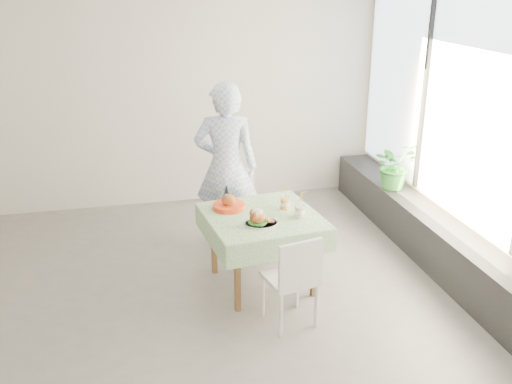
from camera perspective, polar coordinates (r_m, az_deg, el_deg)
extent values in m
plane|color=#605D5B|center=(5.58, -8.48, -10.37)|extent=(6.00, 6.00, 0.00)
cube|color=silver|center=(7.43, -10.79, 9.05)|extent=(6.00, 0.02, 2.80)
cube|color=silver|center=(2.73, -5.30, -11.88)|extent=(6.00, 0.02, 2.80)
cube|color=silver|center=(5.98, 20.78, 5.22)|extent=(0.02, 5.00, 2.80)
cube|color=#D1E0F9|center=(5.91, 20.84, 7.54)|extent=(0.01, 4.80, 2.18)
cube|color=black|center=(6.26, 17.91, -5.01)|extent=(0.40, 4.80, 0.50)
cube|color=brown|center=(5.43, 0.63, -2.63)|extent=(1.00, 1.00, 0.04)
cube|color=white|center=(5.42, 0.63, -2.37)|extent=(1.16, 1.16, 0.01)
cube|color=white|center=(6.29, -1.59, -1.93)|extent=(0.42, 0.42, 0.04)
cube|color=white|center=(6.38, -2.01, 0.53)|extent=(0.41, 0.06, 0.41)
cube|color=white|center=(4.97, 3.39, -8.57)|extent=(0.48, 0.48, 0.04)
cube|color=white|center=(4.73, 4.50, -7.21)|extent=(0.40, 0.12, 0.40)
imported|color=#97B4F1|center=(6.16, -3.01, 2.50)|extent=(0.77, 0.60, 1.87)
cylinder|color=white|center=(5.21, 0.52, -3.17)|extent=(0.31, 0.31, 0.02)
cylinder|color=#185916|center=(5.20, 0.14, -3.05)|extent=(0.17, 0.17, 0.02)
ellipsoid|color=#A15426|center=(5.18, 0.14, -2.56)|extent=(0.14, 0.13, 0.11)
ellipsoid|color=white|center=(5.16, 0.14, -2.05)|extent=(0.10, 0.10, 0.07)
cylinder|color=maroon|center=(5.21, 1.57, -2.91)|extent=(0.05, 0.05, 0.03)
cylinder|color=white|center=(5.54, 2.89, -1.07)|extent=(0.09, 0.09, 0.13)
cylinder|color=orange|center=(5.55, 2.88, -1.22)|extent=(0.08, 0.08, 0.09)
cylinder|color=white|center=(5.52, 2.90, -0.42)|extent=(0.10, 0.10, 0.01)
cylinder|color=yellow|center=(5.50, 2.97, 0.03)|extent=(0.01, 0.03, 0.18)
cylinder|color=white|center=(5.36, 4.37, -1.81)|extent=(0.10, 0.10, 0.14)
cylinder|color=#F3EECB|center=(5.37, 4.36, -1.97)|extent=(0.09, 0.09, 0.10)
cylinder|color=white|center=(5.33, 4.39, -1.07)|extent=(0.10, 0.10, 0.01)
cylinder|color=yellow|center=(5.32, 4.47, -0.55)|extent=(0.01, 0.04, 0.20)
cylinder|color=red|center=(5.56, -2.73, -1.44)|extent=(0.31, 0.31, 0.05)
cylinder|color=white|center=(5.55, -2.73, -1.32)|extent=(0.26, 0.26, 0.02)
ellipsoid|color=#A15426|center=(5.53, -2.74, -0.83)|extent=(0.14, 0.13, 0.12)
imported|color=#2A6F25|center=(6.91, 13.72, 2.64)|extent=(0.61, 0.56, 0.57)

